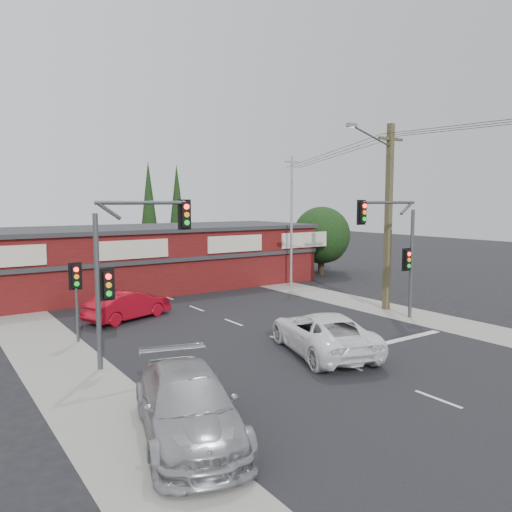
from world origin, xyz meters
TOP-DOWN VIEW (x-y plane):
  - ground at (0.00, 0.00)m, footprint 120.00×120.00m
  - road_strip at (0.00, 5.00)m, footprint 14.00×70.00m
  - verge_left at (-8.50, 5.00)m, footprint 3.00×70.00m
  - verge_right at (8.50, 5.00)m, footprint 3.00×70.00m
  - stop_line at (3.50, -1.50)m, footprint 6.50×0.35m
  - white_suv at (0.30, -0.95)m, footprint 4.24×6.29m
  - silver_suv at (-7.22, -4.30)m, footprint 3.85×6.10m
  - red_sedan at (-4.02, 8.74)m, footprint 4.77×3.02m
  - lane_dashes at (0.00, 1.32)m, footprint 0.12×40.23m
  - shop_building at (-0.99, 16.99)m, footprint 27.30×8.40m
  - tree_cluster at (14.69, 15.44)m, footprint 5.90×5.10m
  - conifer_near at (3.50, 24.00)m, footprint 1.80×1.80m
  - conifer_far at (7.00, 26.00)m, footprint 1.80×1.80m
  - traffic_mast_left at (-6.43, 2.00)m, footprint 3.77×0.27m
  - traffic_mast_right at (6.86, 1.00)m, footprint 3.96×0.27m
  - pedestal_signal at (-7.20, 6.01)m, footprint 0.55×0.27m
  - utility_pole at (8.36, 2.99)m, footprint 4.38×0.59m
  - steel_pole at (9.00, 12.00)m, footprint 1.20×0.16m
  - power_lines at (8.47, -2.47)m, footprint 2.01×29.00m

SIDE VIEW (x-z plane):
  - ground at x=0.00m, z-range 0.00..0.00m
  - road_strip at x=0.00m, z-range 0.00..0.01m
  - verge_left at x=-8.50m, z-range 0.00..0.02m
  - verge_right at x=8.50m, z-range 0.00..0.02m
  - lane_dashes at x=0.00m, z-range 0.01..0.02m
  - stop_line at x=3.50m, z-range 0.01..0.02m
  - red_sedan at x=-4.02m, z-range 0.00..1.49m
  - white_suv at x=0.30m, z-range 0.00..1.60m
  - silver_suv at x=-7.22m, z-range 0.00..1.65m
  - shop_building at x=-0.99m, z-range 0.02..4.25m
  - pedestal_signal at x=-7.20m, z-range 0.72..4.09m
  - tree_cluster at x=14.69m, z-range 0.15..5.65m
  - traffic_mast_left at x=-6.43m, z-range 0.94..6.92m
  - traffic_mast_right at x=6.86m, z-range 0.96..6.93m
  - steel_pole at x=9.00m, z-range 0.20..9.20m
  - utility_pole at x=8.36m, z-range 0.40..10.40m
  - conifer_near at x=3.50m, z-range 0.85..10.10m
  - conifer_far at x=7.00m, z-range 0.85..10.10m
  - power_lines at x=8.47m, z-range 8.43..9.65m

